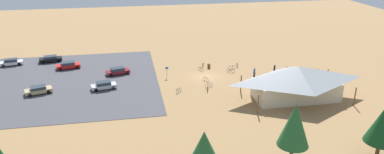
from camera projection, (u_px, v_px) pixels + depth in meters
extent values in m
plane|color=#937047|center=(206.00, 77.00, 72.35)|extent=(160.00, 160.00, 0.00)
cube|color=#424247|center=(61.00, 83.00, 69.40)|extent=(35.83, 34.28, 0.05)
cube|color=beige|center=(296.00, 90.00, 62.16)|extent=(13.73, 6.02, 3.16)
pyramid|color=#93999E|center=(297.00, 74.00, 61.14)|extent=(16.79, 9.09, 2.60)
cylinder|color=brown|center=(327.00, 78.00, 67.51)|extent=(0.20, 0.20, 3.16)
cylinder|color=brown|center=(241.00, 84.00, 64.74)|extent=(0.20, 0.20, 3.16)
cylinder|color=brown|center=(355.00, 97.00, 59.59)|extent=(0.20, 0.20, 3.16)
cylinder|color=brown|center=(258.00, 104.00, 56.82)|extent=(0.20, 0.20, 3.16)
cylinder|color=brown|center=(209.00, 66.00, 76.94)|extent=(0.60, 0.60, 0.90)
cylinder|color=#99999E|center=(167.00, 72.00, 71.71)|extent=(0.08, 0.08, 2.20)
cube|color=#1959B2|center=(167.00, 68.00, 71.42)|extent=(0.56, 0.04, 0.40)
cone|color=#235B2D|center=(295.00, 125.00, 42.72)|extent=(3.72, 3.72, 5.29)
cone|color=#235B2D|center=(204.00, 148.00, 39.70)|extent=(3.59, 3.59, 4.05)
cylinder|color=brown|center=(378.00, 150.00, 45.69)|extent=(0.47, 0.47, 2.25)
cone|color=#14421E|center=(383.00, 124.00, 44.42)|extent=(3.92, 3.92, 4.82)
torus|color=black|center=(234.00, 67.00, 76.45)|extent=(0.74, 0.20, 0.75)
torus|color=black|center=(230.00, 68.00, 76.09)|extent=(0.74, 0.20, 0.75)
cylinder|color=#B7B7BC|center=(232.00, 67.00, 76.23)|extent=(0.88, 0.23, 0.04)
cylinder|color=#B7B7BC|center=(233.00, 66.00, 76.26)|extent=(0.04, 0.04, 0.43)
cube|color=black|center=(233.00, 65.00, 76.18)|extent=(0.21, 0.12, 0.05)
cylinder|color=#B7B7BC|center=(230.00, 67.00, 76.04)|extent=(0.04, 0.04, 0.51)
cylinder|color=black|center=(230.00, 65.00, 75.95)|extent=(0.14, 0.48, 0.03)
torus|color=black|center=(204.00, 64.00, 78.30)|extent=(0.31, 0.62, 0.66)
torus|color=black|center=(202.00, 66.00, 77.37)|extent=(0.31, 0.62, 0.66)
cylinder|color=#197A7F|center=(203.00, 65.00, 77.79)|extent=(0.43, 0.88, 0.04)
cylinder|color=#197A7F|center=(203.00, 64.00, 77.93)|extent=(0.04, 0.04, 0.38)
cube|color=black|center=(203.00, 63.00, 77.87)|extent=(0.16, 0.22, 0.05)
cylinder|color=#197A7F|center=(203.00, 65.00, 77.38)|extent=(0.04, 0.04, 0.46)
cylinder|color=black|center=(203.00, 64.00, 77.29)|extent=(0.45, 0.23, 0.03)
torus|color=black|center=(316.00, 76.00, 71.74)|extent=(0.50, 0.54, 0.70)
torus|color=black|center=(317.00, 74.00, 72.58)|extent=(0.50, 0.54, 0.70)
cylinder|color=yellow|center=(317.00, 75.00, 72.12)|extent=(0.68, 0.74, 0.04)
cylinder|color=yellow|center=(316.00, 74.00, 71.94)|extent=(0.04, 0.04, 0.42)
cube|color=black|center=(316.00, 73.00, 71.86)|extent=(0.19, 0.20, 0.05)
cylinder|color=yellow|center=(317.00, 73.00, 72.42)|extent=(0.04, 0.04, 0.45)
cylinder|color=black|center=(317.00, 72.00, 72.34)|extent=(0.38, 0.35, 0.03)
torus|color=black|center=(237.00, 65.00, 78.05)|extent=(0.10, 0.71, 0.71)
torus|color=black|center=(238.00, 66.00, 77.13)|extent=(0.10, 0.71, 0.71)
cylinder|color=red|center=(237.00, 65.00, 77.55)|extent=(0.11, 0.91, 0.04)
cylinder|color=red|center=(237.00, 64.00, 77.68)|extent=(0.04, 0.04, 0.40)
cube|color=black|center=(237.00, 63.00, 77.61)|extent=(0.10, 0.21, 0.05)
cylinder|color=red|center=(238.00, 65.00, 77.13)|extent=(0.04, 0.04, 0.49)
cylinder|color=black|center=(238.00, 64.00, 77.04)|extent=(0.48, 0.07, 0.03)
torus|color=black|center=(180.00, 89.00, 65.45)|extent=(0.50, 0.57, 0.72)
torus|color=black|center=(177.00, 91.00, 64.64)|extent=(0.50, 0.57, 0.72)
cylinder|color=#2347B7|center=(179.00, 90.00, 65.01)|extent=(0.63, 0.72, 0.04)
cylinder|color=#2347B7|center=(179.00, 89.00, 65.13)|extent=(0.04, 0.04, 0.38)
cube|color=black|center=(179.00, 88.00, 65.06)|extent=(0.19, 0.20, 0.05)
cylinder|color=#2347B7|center=(177.00, 90.00, 64.64)|extent=(0.04, 0.04, 0.49)
cylinder|color=black|center=(177.00, 89.00, 64.55)|extent=(0.38, 0.34, 0.03)
torus|color=black|center=(207.00, 90.00, 65.12)|extent=(0.27, 0.71, 0.74)
torus|color=black|center=(208.00, 88.00, 66.12)|extent=(0.27, 0.71, 0.74)
cylinder|color=#1E7F38|center=(208.00, 88.00, 65.57)|extent=(0.35, 0.96, 0.04)
cylinder|color=#1E7F38|center=(208.00, 88.00, 65.37)|extent=(0.04, 0.04, 0.38)
cube|color=black|center=(208.00, 87.00, 65.30)|extent=(0.14, 0.22, 0.05)
cylinder|color=#1E7F38|center=(208.00, 87.00, 65.92)|extent=(0.04, 0.04, 0.52)
cylinder|color=black|center=(208.00, 85.00, 65.83)|extent=(0.47, 0.18, 0.03)
torus|color=black|center=(287.00, 68.00, 76.14)|extent=(0.36, 0.58, 0.65)
torus|color=black|center=(287.00, 70.00, 75.21)|extent=(0.36, 0.58, 0.65)
cylinder|color=orange|center=(287.00, 68.00, 75.63)|extent=(0.52, 0.86, 0.04)
cylinder|color=orange|center=(287.00, 68.00, 75.77)|extent=(0.04, 0.04, 0.38)
cube|color=black|center=(287.00, 67.00, 75.70)|extent=(0.17, 0.21, 0.05)
cylinder|color=orange|center=(287.00, 68.00, 75.22)|extent=(0.04, 0.04, 0.44)
cylinder|color=black|center=(287.00, 67.00, 75.14)|extent=(0.43, 0.27, 0.03)
torus|color=black|center=(233.00, 71.00, 74.37)|extent=(0.69, 0.38, 0.75)
torus|color=black|center=(228.00, 70.00, 74.65)|extent=(0.69, 0.38, 0.75)
cylinder|color=black|center=(231.00, 70.00, 74.47)|extent=(0.86, 0.47, 0.04)
cylinder|color=black|center=(232.00, 70.00, 74.39)|extent=(0.04, 0.04, 0.39)
cube|color=black|center=(232.00, 69.00, 74.32)|extent=(0.21, 0.16, 0.05)
cylinder|color=black|center=(229.00, 69.00, 74.54)|extent=(0.04, 0.04, 0.51)
cylinder|color=black|center=(229.00, 68.00, 74.44)|extent=(0.25, 0.44, 0.03)
torus|color=black|center=(207.00, 86.00, 66.91)|extent=(0.60, 0.33, 0.66)
torus|color=black|center=(211.00, 85.00, 67.50)|extent=(0.60, 0.33, 0.66)
cylinder|color=silver|center=(209.00, 85.00, 67.17)|extent=(0.86, 0.46, 0.04)
cylinder|color=silver|center=(208.00, 85.00, 67.03)|extent=(0.04, 0.04, 0.40)
cube|color=black|center=(208.00, 84.00, 66.96)|extent=(0.21, 0.16, 0.05)
cylinder|color=silver|center=(211.00, 84.00, 67.35)|extent=(0.04, 0.04, 0.48)
cylinder|color=black|center=(211.00, 83.00, 67.27)|extent=(0.25, 0.44, 0.03)
torus|color=black|center=(199.00, 68.00, 75.91)|extent=(0.37, 0.64, 0.70)
torus|color=black|center=(202.00, 70.00, 75.20)|extent=(0.37, 0.64, 0.70)
cylinder|color=#722D9E|center=(201.00, 68.00, 75.51)|extent=(0.46, 0.81, 0.04)
cylinder|color=#722D9E|center=(200.00, 68.00, 75.62)|extent=(0.04, 0.04, 0.37)
cube|color=black|center=(200.00, 67.00, 75.55)|extent=(0.17, 0.21, 0.05)
cylinder|color=#722D9E|center=(202.00, 68.00, 75.19)|extent=(0.04, 0.04, 0.44)
cylinder|color=black|center=(202.00, 67.00, 75.11)|extent=(0.44, 0.26, 0.03)
torus|color=black|center=(208.00, 80.00, 69.60)|extent=(0.39, 0.65, 0.72)
torus|color=black|center=(205.00, 79.00, 70.29)|extent=(0.39, 0.65, 0.72)
cylinder|color=#B7B7BC|center=(206.00, 79.00, 69.90)|extent=(0.47, 0.78, 0.04)
cylinder|color=#B7B7BC|center=(207.00, 79.00, 69.74)|extent=(0.04, 0.04, 0.44)
cube|color=black|center=(207.00, 78.00, 69.66)|extent=(0.17, 0.21, 0.05)
cylinder|color=#B7B7BC|center=(205.00, 78.00, 70.13)|extent=(0.04, 0.04, 0.48)
cylinder|color=black|center=(205.00, 77.00, 70.05)|extent=(0.43, 0.27, 0.03)
torus|color=black|center=(318.00, 71.00, 74.33)|extent=(0.67, 0.27, 0.70)
torus|color=black|center=(313.00, 71.00, 74.47)|extent=(0.67, 0.27, 0.70)
cylinder|color=#197A7F|center=(316.00, 70.00, 74.35)|extent=(0.89, 0.34, 0.04)
cylinder|color=#197A7F|center=(317.00, 70.00, 74.29)|extent=(0.04, 0.04, 0.44)
cube|color=black|center=(317.00, 69.00, 74.21)|extent=(0.22, 0.14, 0.05)
cylinder|color=#197A7F|center=(314.00, 70.00, 74.36)|extent=(0.04, 0.04, 0.50)
cylinder|color=black|center=(314.00, 69.00, 74.28)|extent=(0.19, 0.46, 0.03)
cube|color=red|center=(68.00, 66.00, 76.56)|extent=(4.96, 2.71, 0.63)
cube|color=#2D3842|center=(68.00, 63.00, 76.35)|extent=(2.88, 2.12, 0.54)
cylinder|color=black|center=(61.00, 69.00, 75.38)|extent=(0.67, 0.33, 0.64)
cylinder|color=black|center=(60.00, 67.00, 76.84)|extent=(0.67, 0.33, 0.64)
cylinder|color=black|center=(77.00, 67.00, 76.44)|extent=(0.67, 0.33, 0.64)
cylinder|color=black|center=(76.00, 65.00, 77.90)|extent=(0.67, 0.33, 0.64)
cube|color=white|center=(11.00, 63.00, 78.45)|extent=(4.74, 2.52, 0.58)
cube|color=#2D3842|center=(11.00, 60.00, 78.24)|extent=(2.76, 1.96, 0.60)
cylinder|color=black|center=(3.00, 66.00, 77.35)|extent=(0.67, 0.33, 0.64)
cylinder|color=black|center=(4.00, 63.00, 78.66)|extent=(0.67, 0.33, 0.64)
cylinder|color=black|center=(19.00, 64.00, 78.37)|extent=(0.67, 0.33, 0.64)
cylinder|color=black|center=(20.00, 62.00, 79.68)|extent=(0.67, 0.33, 0.64)
cube|color=tan|center=(39.00, 91.00, 64.41)|extent=(4.77, 3.07, 0.63)
cube|color=#2D3842|center=(38.00, 88.00, 64.21)|extent=(2.84, 2.29, 0.48)
cylinder|color=black|center=(30.00, 95.00, 63.16)|extent=(0.68, 0.39, 0.64)
cylinder|color=black|center=(29.00, 92.00, 64.53)|extent=(0.68, 0.39, 0.64)
cylinder|color=black|center=(48.00, 92.00, 64.44)|extent=(0.68, 0.39, 0.64)
cylinder|color=black|center=(47.00, 89.00, 65.81)|extent=(0.68, 0.39, 0.64)
cube|color=maroon|center=(118.00, 72.00, 73.37)|extent=(4.83, 2.86, 0.58)
cube|color=#2D3842|center=(118.00, 69.00, 73.17)|extent=(2.85, 2.16, 0.56)
cylinder|color=black|center=(111.00, 75.00, 72.17)|extent=(0.67, 0.37, 0.64)
cylinder|color=black|center=(109.00, 73.00, 73.51)|extent=(0.67, 0.37, 0.64)
cylinder|color=black|center=(127.00, 73.00, 73.38)|extent=(0.67, 0.37, 0.64)
cylinder|color=black|center=(124.00, 70.00, 74.71)|extent=(0.67, 0.37, 0.64)
cube|color=black|center=(51.00, 59.00, 80.53)|extent=(4.93, 2.66, 0.66)
cube|color=#2D3842|center=(50.00, 57.00, 80.33)|extent=(2.87, 2.08, 0.47)
cylinder|color=black|center=(43.00, 62.00, 79.37)|extent=(0.67, 0.33, 0.64)
cylinder|color=black|center=(43.00, 60.00, 80.82)|extent=(0.67, 0.33, 0.64)
cylinder|color=black|center=(59.00, 61.00, 80.40)|extent=(0.67, 0.33, 0.64)
cylinder|color=black|center=(58.00, 58.00, 81.86)|extent=(0.67, 0.33, 0.64)
cube|color=#BCBCC1|center=(104.00, 86.00, 66.31)|extent=(4.65, 2.62, 0.61)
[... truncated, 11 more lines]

